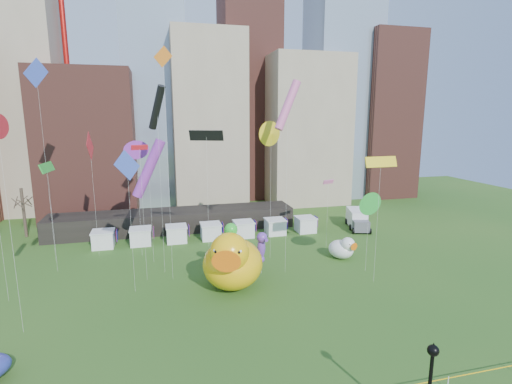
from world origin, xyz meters
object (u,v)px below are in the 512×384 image
object	(u,v)px
seahorse_green	(231,239)
seahorse_purple	(261,245)
big_duck	(232,261)
lamppost	(430,382)
box_truck	(357,219)
small_duck	(342,248)

from	to	relation	value
seahorse_green	seahorse_purple	distance (m)	4.17
big_duck	lamppost	size ratio (longest dim) A/B	1.57
big_duck	box_truck	world-z (taller)	big_duck
small_duck	lamppost	distance (m)	28.43
seahorse_green	box_truck	world-z (taller)	seahorse_green
seahorse_green	lamppost	xyz separation A→B (m)	(6.58, -23.83, -1.16)
small_duck	seahorse_green	world-z (taller)	seahorse_green
seahorse_purple	big_duck	bearing A→B (deg)	-159.98
box_truck	seahorse_purple	bearing A→B (deg)	-128.23
big_duck	small_duck	distance (m)	16.27
big_duck	box_truck	xyz separation A→B (m)	(24.06, 17.23, -1.56)
seahorse_purple	box_truck	world-z (taller)	seahorse_purple
big_duck	seahorse_purple	size ratio (longest dim) A/B	1.91
small_duck	seahorse_purple	size ratio (longest dim) A/B	0.87
lamppost	seahorse_purple	bearing A→B (deg)	96.42
seahorse_green	box_truck	distance (m)	28.47
big_duck	lamppost	bearing A→B (deg)	-54.06
big_duck	small_duck	bearing A→B (deg)	37.29
seahorse_purple	box_truck	xyz separation A→B (m)	(20.04, 14.15, -1.97)
small_duck	seahorse_green	bearing A→B (deg)	167.39
small_duck	lamppost	xyz separation A→B (m)	(-8.51, -27.02, 2.32)
seahorse_green	lamppost	bearing A→B (deg)	-83.80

